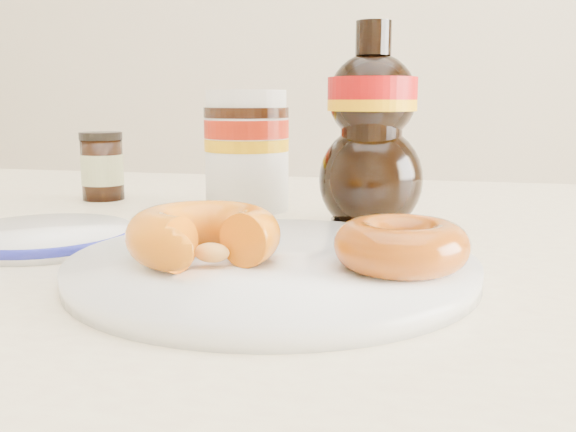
% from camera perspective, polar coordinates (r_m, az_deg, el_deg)
% --- Properties ---
extents(dining_table, '(1.40, 0.90, 0.75)m').
position_cam_1_polar(dining_table, '(0.62, 1.55, -9.16)').
color(dining_table, '#F8ECBD').
rests_on(dining_table, ground).
extents(plate, '(0.29, 0.29, 0.01)m').
position_cam_1_polar(plate, '(0.46, -1.39, -4.42)').
color(plate, white).
rests_on(plate, dining_table).
extents(donut_bitten, '(0.13, 0.13, 0.04)m').
position_cam_1_polar(donut_bitten, '(0.45, -7.49, -1.65)').
color(donut_bitten, orange).
rests_on(donut_bitten, plate).
extents(donut_whole, '(0.11, 0.11, 0.03)m').
position_cam_1_polar(donut_whole, '(0.43, 10.02, -2.56)').
color(donut_whole, '#8F3909').
rests_on(donut_whole, plate).
extents(nutella_jar, '(0.10, 0.10, 0.14)m').
position_cam_1_polar(nutella_jar, '(0.73, -3.69, 6.24)').
color(nutella_jar, white).
rests_on(nutella_jar, dining_table).
extents(syrup_bottle, '(0.12, 0.11, 0.20)m').
position_cam_1_polar(syrup_bottle, '(0.63, 7.43, 7.85)').
color(syrup_bottle, black).
rests_on(syrup_bottle, dining_table).
extents(dark_jar, '(0.05, 0.05, 0.09)m').
position_cam_1_polar(dark_jar, '(0.84, -16.18, 4.22)').
color(dark_jar, black).
rests_on(dark_jar, dining_table).
extents(blue_rim_saucer, '(0.15, 0.15, 0.02)m').
position_cam_1_polar(blue_rim_saucer, '(0.60, -20.90, -1.66)').
color(blue_rim_saucer, white).
rests_on(blue_rim_saucer, dining_table).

